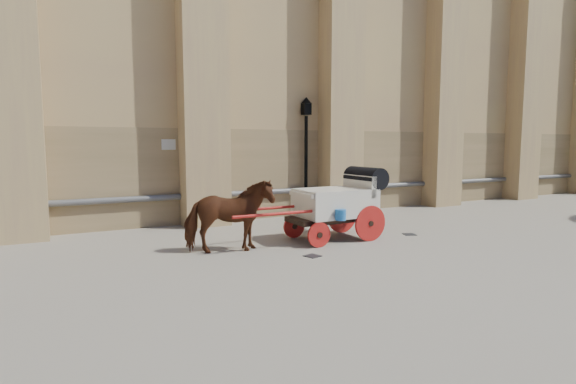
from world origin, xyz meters
TOP-DOWN VIEW (x-y plane):
  - ground at (0.00, 0.00)m, footprint 90.00×90.00m
  - horse at (-1.56, -0.09)m, footprint 2.15×1.27m
  - carriage at (1.58, 0.01)m, footprint 4.33×1.53m
  - street_lamp at (2.68, 3.76)m, footprint 0.39×0.39m
  - drain_grate_near at (-0.03, -1.31)m, footprint 0.40×0.40m
  - drain_grate_far at (3.60, -0.46)m, footprint 0.41×0.41m

SIDE VIEW (x-z plane):
  - ground at x=0.00m, z-range 0.00..0.00m
  - drain_grate_near at x=-0.03m, z-range 0.00..0.01m
  - drain_grate_far at x=3.60m, z-range 0.00..0.01m
  - horse at x=-1.56m, z-range 0.00..1.70m
  - carriage at x=1.58m, z-range 0.07..1.97m
  - street_lamp at x=2.68m, z-range 0.14..4.27m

